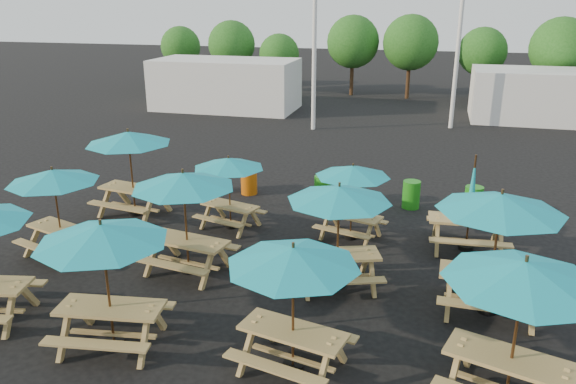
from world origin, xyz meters
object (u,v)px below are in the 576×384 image
(picnic_unit_1, at_px, (53,181))
(picnic_unit_6, at_px, (293,263))
(picnic_unit_2, at_px, (129,142))
(picnic_unit_3, at_px, (102,240))
(picnic_unit_7, at_px, (339,199))
(waste_bin_4, at_px, (411,195))
(waste_bin_1, at_px, (249,181))
(waste_bin_3, at_px, (353,191))
(waste_bin_0, at_px, (219,179))
(waste_bin_5, at_px, (473,200))
(picnic_unit_10, at_px, (500,209))
(waste_bin_2, at_px, (323,189))
(picnic_unit_4, at_px, (183,185))
(picnic_unit_9, at_px, (524,280))
(picnic_unit_11, at_px, (470,212))
(picnic_unit_5, at_px, (229,167))
(picnic_unit_8, at_px, (353,175))

(picnic_unit_1, xyz_separation_m, picnic_unit_6, (6.62, -2.95, 0.07))
(picnic_unit_2, relative_size, picnic_unit_3, 1.06)
(picnic_unit_7, xyz_separation_m, waste_bin_4, (1.33, 5.43, -1.63))
(waste_bin_1, distance_m, waste_bin_3, 3.42)
(waste_bin_0, relative_size, waste_bin_5, 1.00)
(waste_bin_0, bearing_deg, picnic_unit_2, -121.99)
(waste_bin_1, relative_size, waste_bin_5, 1.00)
(waste_bin_4, distance_m, waste_bin_5, 1.80)
(picnic_unit_10, xyz_separation_m, waste_bin_5, (-0.04, 5.65, -1.81))
(picnic_unit_2, xyz_separation_m, waste_bin_0, (1.62, 2.60, -1.78))
(picnic_unit_6, distance_m, picnic_unit_7, 3.13)
(waste_bin_2, relative_size, waste_bin_5, 1.00)
(picnic_unit_4, bearing_deg, picnic_unit_9, -13.95)
(picnic_unit_9, bearing_deg, picnic_unit_11, 111.06)
(picnic_unit_10, bearing_deg, picnic_unit_4, -178.76)
(picnic_unit_10, bearing_deg, picnic_unit_1, -178.67)
(picnic_unit_7, bearing_deg, waste_bin_1, 105.80)
(picnic_unit_3, height_order, waste_bin_3, picnic_unit_3)
(picnic_unit_7, height_order, waste_bin_5, picnic_unit_7)
(picnic_unit_7, xyz_separation_m, picnic_unit_10, (3.16, -0.29, 0.19))
(picnic_unit_11, bearing_deg, picnic_unit_5, 178.05)
(picnic_unit_1, xyz_separation_m, picnic_unit_9, (10.08, -2.92, 0.22))
(picnic_unit_5, bearing_deg, picnic_unit_8, 17.19)
(picnic_unit_11, bearing_deg, picnic_unit_1, -166.80)
(picnic_unit_8, relative_size, picnic_unit_9, 0.81)
(picnic_unit_10, relative_size, waste_bin_3, 3.03)
(picnic_unit_1, xyz_separation_m, picnic_unit_11, (9.69, 2.92, -0.93))
(picnic_unit_5, bearing_deg, picnic_unit_9, -24.81)
(picnic_unit_1, xyz_separation_m, waste_bin_0, (1.95, 5.56, -1.53))
(waste_bin_3, distance_m, waste_bin_4, 1.76)
(picnic_unit_3, xyz_separation_m, picnic_unit_9, (6.82, 0.17, 0.06))
(waste_bin_4, bearing_deg, waste_bin_5, -2.44)
(picnic_unit_4, distance_m, picnic_unit_10, 6.62)
(picnic_unit_2, bearing_deg, waste_bin_3, 31.97)
(picnic_unit_4, distance_m, picnic_unit_5, 2.79)
(picnic_unit_6, xyz_separation_m, picnic_unit_9, (3.46, 0.03, 0.15))
(picnic_unit_6, relative_size, waste_bin_2, 3.14)
(picnic_unit_2, relative_size, picnic_unit_4, 1.03)
(waste_bin_1, xyz_separation_m, waste_bin_2, (2.47, -0.16, 0.00))
(picnic_unit_1, xyz_separation_m, waste_bin_4, (8.16, 5.61, -1.53))
(waste_bin_0, bearing_deg, picnic_unit_5, -62.86)
(picnic_unit_2, distance_m, waste_bin_5, 10.12)
(picnic_unit_7, height_order, waste_bin_0, picnic_unit_7)
(picnic_unit_4, xyz_separation_m, waste_bin_5, (6.58, 5.56, -1.70))
(picnic_unit_4, height_order, picnic_unit_11, picnic_unit_11)
(waste_bin_2, bearing_deg, picnic_unit_7, -75.39)
(picnic_unit_3, xyz_separation_m, waste_bin_2, (2.20, 8.53, -1.69))
(picnic_unit_4, height_order, waste_bin_4, picnic_unit_4)
(picnic_unit_6, height_order, picnic_unit_8, picnic_unit_6)
(picnic_unit_8, height_order, waste_bin_2, picnic_unit_8)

